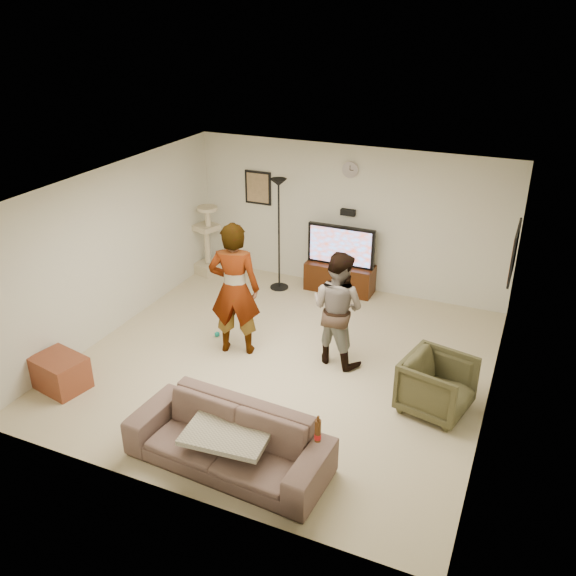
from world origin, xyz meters
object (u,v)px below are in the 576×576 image
at_px(cat_tree, 207,240).
at_px(side_table, 60,373).
at_px(sofa, 228,440).
at_px(tv, 341,246).
at_px(person_left, 235,289).
at_px(person_right, 338,308).
at_px(tv_stand, 340,278).
at_px(beer_bottle, 318,431).
at_px(floor_lamp, 279,236).
at_px(armchair, 437,385).

relative_size(cat_tree, side_table, 1.98).
distance_m(cat_tree, sofa, 5.24).
relative_size(tv, person_left, 0.60).
height_order(tv, person_right, person_right).
bearing_deg(person_right, tv, -57.31).
bearing_deg(person_left, sofa, 99.86).
bearing_deg(tv_stand, tv, 0.00).
xyz_separation_m(person_right, beer_bottle, (0.66, -2.47, -0.05)).
bearing_deg(tv, tv_stand, 0.00).
distance_m(floor_lamp, person_left, 2.19).
xyz_separation_m(floor_lamp, sofa, (1.35, -4.33, -0.66)).
relative_size(tv_stand, armchair, 1.49).
xyz_separation_m(beer_bottle, armchair, (0.84, 1.86, -0.41)).
bearing_deg(sofa, person_right, 85.35).
bearing_deg(tv_stand, armchair, -51.57).
distance_m(tv_stand, cat_tree, 2.54).
xyz_separation_m(person_left, sofa, (1.05, -2.15, -0.65)).
height_order(sofa, side_table, sofa).
bearing_deg(armchair, sofa, 147.73).
height_order(tv, floor_lamp, floor_lamp).
bearing_deg(floor_lamp, cat_tree, 177.27).
height_order(person_right, side_table, person_right).
height_order(tv_stand, cat_tree, cat_tree).
distance_m(person_right, sofa, 2.55).
xyz_separation_m(sofa, armchair, (1.86, 1.86, 0.04)).
height_order(sofa, armchair, armchair).
bearing_deg(beer_bottle, sofa, 180.00).
distance_m(person_left, sofa, 2.48).
xyz_separation_m(tv, armchair, (2.21, -2.78, -0.48)).
distance_m(tv, armchair, 3.58).
bearing_deg(person_left, tv, -121.86).
bearing_deg(cat_tree, floor_lamp, -2.73).
xyz_separation_m(cat_tree, side_table, (0.13, -3.99, -0.44)).
height_order(floor_lamp, person_right, floor_lamp).
height_order(floor_lamp, armchair, floor_lamp).
bearing_deg(beer_bottle, person_left, 133.84).
bearing_deg(tv_stand, sofa, -85.77).
xyz_separation_m(tv, sofa, (0.34, -4.65, -0.52)).
bearing_deg(sofa, beer_bottle, 3.56).
relative_size(floor_lamp, beer_bottle, 7.86).
bearing_deg(person_right, cat_tree, -16.25).
distance_m(tv_stand, armchair, 3.55).
relative_size(tv_stand, sofa, 0.53).
bearing_deg(tv, armchair, -51.57).
bearing_deg(cat_tree, tv, 5.75).
bearing_deg(floor_lamp, armchair, -37.40).
xyz_separation_m(person_right, armchair, (1.51, -0.61, -0.46)).
relative_size(cat_tree, person_right, 0.80).
relative_size(tv, armchair, 1.48).
bearing_deg(side_table, tv, 60.88).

